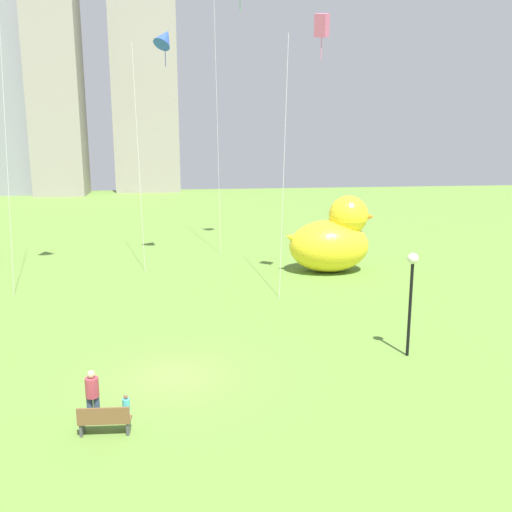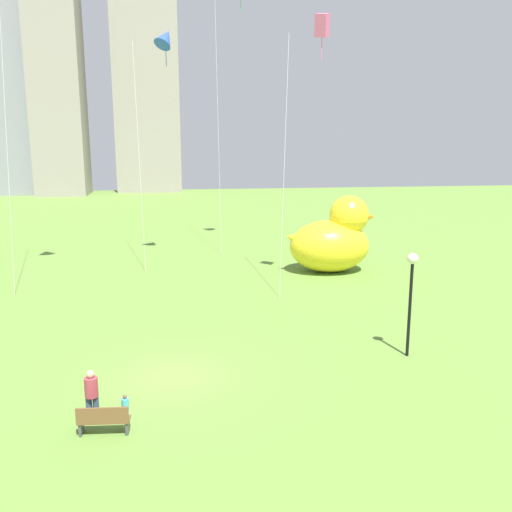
% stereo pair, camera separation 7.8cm
% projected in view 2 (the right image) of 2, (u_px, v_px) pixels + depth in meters
% --- Properties ---
extents(ground_plane, '(140.00, 140.00, 0.00)m').
position_uv_depth(ground_plane, '(173.00, 377.00, 19.96)').
color(ground_plane, olive).
extents(park_bench, '(1.50, 0.55, 0.90)m').
position_uv_depth(park_bench, '(103.00, 420.00, 16.00)').
color(park_bench, brown).
rests_on(park_bench, ground).
extents(person_adult, '(0.40, 0.40, 1.63)m').
position_uv_depth(person_adult, '(92.00, 393.00, 16.68)').
color(person_adult, '#38476B').
rests_on(person_adult, ground).
extents(person_child, '(0.22, 0.22, 0.90)m').
position_uv_depth(person_child, '(125.00, 407.00, 16.68)').
color(person_child, silver).
rests_on(person_child, ground).
extents(giant_inflatable_duck, '(5.75, 3.69, 4.77)m').
position_uv_depth(giant_inflatable_duck, '(333.00, 240.00, 34.91)').
color(giant_inflatable_duck, yellow).
rests_on(giant_inflatable_duck, ground).
extents(lamppost, '(0.42, 0.42, 4.09)m').
position_uv_depth(lamppost, '(411.00, 280.00, 21.21)').
color(lamppost, black).
rests_on(lamppost, ground).
extents(city_skyline, '(38.25, 17.56, 37.37)m').
position_uv_depth(city_skyline, '(44.00, 74.00, 79.92)').
color(city_skyline, slate).
rests_on(city_skyline, ground).
extents(kite_blue, '(3.06, 3.82, 15.05)m').
position_uv_depth(kite_blue, '(165.00, 38.00, 34.56)').
color(kite_blue, silver).
rests_on(kite_blue, ground).
extents(kite_pink, '(2.73, 3.55, 14.45)m').
position_uv_depth(kite_pink, '(322.00, 27.00, 28.21)').
color(kite_pink, silver).
rests_on(kite_pink, ground).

